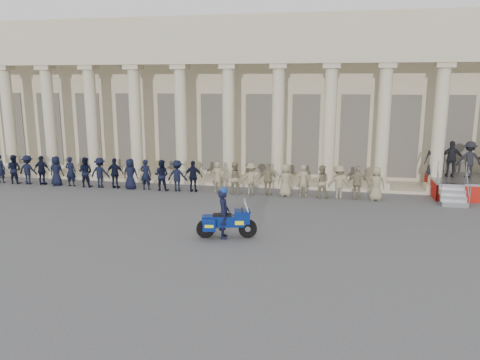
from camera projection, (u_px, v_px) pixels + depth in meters
The scene contains 6 objects.
ground at pixel (216, 231), 17.21m from camera, with size 90.00×90.00×0.00m, color #48484B.
building at pixel (271, 96), 30.44m from camera, with size 40.00×12.50×9.00m.
officer_rank at pixel (160, 175), 23.62m from camera, with size 22.25×0.59×1.57m.
reviewing_stand at pixel (476, 166), 22.39m from camera, with size 4.86×4.08×2.61m.
motorcycle at pixel (227, 221), 16.41m from camera, with size 2.12×1.04×1.37m.
rider at pixel (224, 213), 16.34m from camera, with size 0.54×0.71×1.83m.
Camera 1 is at (4.10, -15.97, 5.37)m, focal length 35.00 mm.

